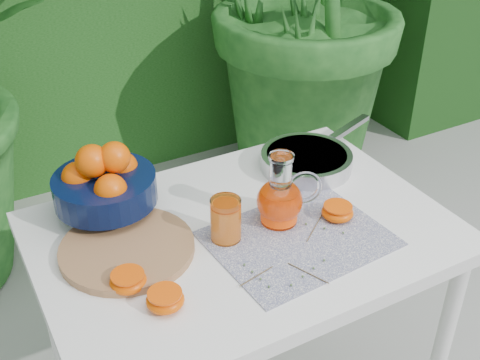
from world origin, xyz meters
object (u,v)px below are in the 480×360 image
cutting_board (127,248)px  saute_pan (307,159)px  white_table (244,254)px  juice_pitcher (281,199)px  fruit_bowl (104,182)px

cutting_board → saute_pan: (0.58, 0.12, 0.02)m
white_table → saute_pan: saute_pan is taller
juice_pitcher → saute_pan: (0.21, 0.19, -0.04)m
fruit_bowl → saute_pan: (0.57, -0.05, -0.07)m
white_table → juice_pitcher: bearing=-11.1°
white_table → saute_pan: size_ratio=2.10×
saute_pan → white_table: bearing=-150.5°
juice_pitcher → white_table: bearing=168.9°
white_table → fruit_bowl: 0.39m
cutting_board → juice_pitcher: size_ratio=1.67×
cutting_board → saute_pan: 0.59m
white_table → juice_pitcher: (0.09, -0.02, 0.15)m
cutting_board → juice_pitcher: juice_pitcher is taller
white_table → cutting_board: bearing=169.6°
fruit_bowl → saute_pan: fruit_bowl is taller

